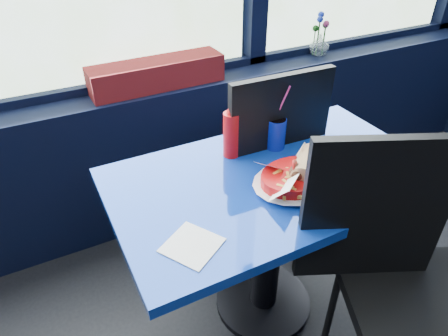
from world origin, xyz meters
TOP-DOWN VIEW (x-y plane):
  - window_sill at (0.00, 2.87)m, footprint 5.00×0.26m
  - near_table at (0.30, 2.00)m, footprint 1.20×0.70m
  - chair_near_front at (0.48, 1.51)m, footprint 0.64×0.64m
  - chair_near_back at (0.43, 2.31)m, footprint 0.49×0.50m
  - planter_box at (0.16, 2.86)m, footprint 0.68×0.18m
  - flower_vase at (1.18, 2.87)m, footprint 0.13×0.14m
  - food_basket at (0.34, 1.91)m, footprint 0.34×0.34m
  - ketchup_bottle at (0.22, 2.19)m, footprint 0.06×0.06m
  - soda_cup at (0.41, 2.16)m, footprint 0.08×0.08m
  - napkin at (-0.11, 1.81)m, footprint 0.20×0.20m

SIDE VIEW (x-z plane):
  - window_sill at x=0.00m, z-range 0.00..0.80m
  - near_table at x=0.30m, z-range 0.19..0.94m
  - chair_near_back at x=0.43m, z-range 0.08..1.13m
  - chair_near_front at x=0.48m, z-range 0.08..1.14m
  - napkin at x=-0.11m, z-range 0.75..0.75m
  - food_basket at x=0.34m, z-range 0.74..0.84m
  - soda_cup at x=0.41m, z-range 0.68..0.95m
  - ketchup_bottle at x=0.22m, z-range 0.74..0.98m
  - planter_box at x=0.16m, z-range 0.80..0.93m
  - flower_vase at x=1.18m, z-range 0.75..1.00m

